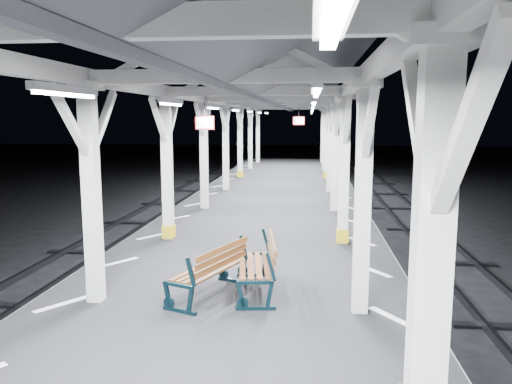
# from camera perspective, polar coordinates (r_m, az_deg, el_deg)

# --- Properties ---
(ground) EXTENTS (120.00, 120.00, 0.00)m
(ground) POSITION_cam_1_polar(r_m,az_deg,el_deg) (9.91, -1.57, -14.06)
(ground) COLOR black
(ground) RESTS_ON ground
(platform) EXTENTS (6.00, 50.00, 1.00)m
(platform) POSITION_cam_1_polar(r_m,az_deg,el_deg) (9.73, -1.58, -11.34)
(platform) COLOR black
(platform) RESTS_ON ground
(hazard_stripes_left) EXTENTS (1.00, 48.00, 0.01)m
(hazard_stripes_left) POSITION_cam_1_polar(r_m,az_deg,el_deg) (10.19, -15.51, -7.77)
(hazard_stripes_left) COLOR silver
(hazard_stripes_left) RESTS_ON platform
(hazard_stripes_right) EXTENTS (1.00, 48.00, 0.01)m
(hazard_stripes_right) POSITION_cam_1_polar(r_m,az_deg,el_deg) (9.57, 13.28, -8.75)
(hazard_stripes_right) COLOR silver
(hazard_stripes_right) RESTS_ON platform
(canopy) EXTENTS (5.40, 49.00, 4.65)m
(canopy) POSITION_cam_1_polar(r_m,az_deg,el_deg) (9.16, -1.70, 13.27)
(canopy) COLOR silver
(canopy) RESTS_ON platform
(bench_near) EXTENTS (1.12, 1.69, 0.86)m
(bench_near) POSITION_cam_1_polar(r_m,az_deg,el_deg) (7.92, -4.92, -8.76)
(bench_near) COLOR black
(bench_near) RESTS_ON platform
(bench_mid) EXTENTS (0.82, 1.70, 0.89)m
(bench_mid) POSITION_cam_1_polar(r_m,az_deg,el_deg) (8.12, 0.52, -8.18)
(bench_mid) COLOR black
(bench_mid) RESTS_ON platform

